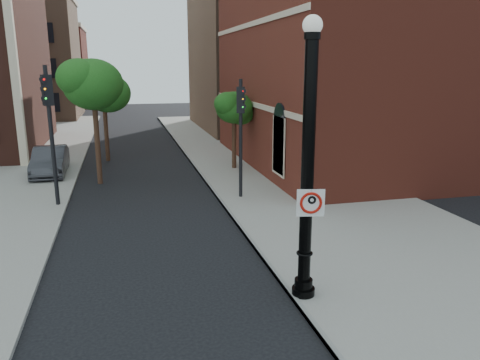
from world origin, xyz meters
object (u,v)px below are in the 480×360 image
object	(u,v)px
parked_car	(50,161)
traffic_signal_right	(241,120)
no_parking_sign	(311,203)
traffic_signal_left	(49,114)
lamppost	(307,178)

from	to	relation	value
parked_car	traffic_signal_right	world-z (taller)	traffic_signal_right
no_parking_sign	traffic_signal_left	bearing A→B (deg)	137.57
lamppost	traffic_signal_left	size ratio (longest dim) A/B	1.19
lamppost	traffic_signal_right	xyz separation A→B (m)	(0.67, 8.72, 0.33)
traffic_signal_left	traffic_signal_right	xyz separation A→B (m)	(7.31, -0.66, -0.36)
parked_car	traffic_signal_left	xyz separation A→B (m)	(1.01, -6.00, 2.97)
traffic_signal_left	no_parking_sign	bearing A→B (deg)	-79.07
traffic_signal_left	lamppost	bearing A→B (deg)	-78.76
parked_car	traffic_signal_right	bearing A→B (deg)	-39.87
parked_car	traffic_signal_left	world-z (taller)	traffic_signal_left
lamppost	no_parking_sign	bearing A→B (deg)	-76.80
lamppost	no_parking_sign	distance (m)	0.57
no_parking_sign	parked_car	size ratio (longest dim) A/B	0.14
traffic_signal_right	lamppost	bearing A→B (deg)	-74.67
traffic_signal_left	traffic_signal_right	bearing A→B (deg)	-29.17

